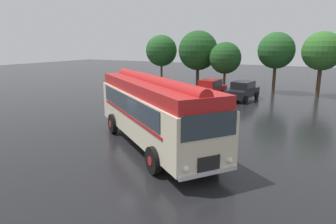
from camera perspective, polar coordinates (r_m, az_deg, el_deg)
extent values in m
plane|color=black|center=(14.52, -2.84, -7.15)|extent=(120.00, 120.00, 0.00)
cube|color=beige|center=(14.68, -2.80, -0.40)|extent=(9.54, 7.93, 2.10)
cube|color=red|center=(14.43, -2.86, 4.75)|extent=(9.26, 7.65, 0.56)
cylinder|color=red|center=(14.40, -2.87, 5.77)|extent=(8.01, 6.10, 0.60)
cube|color=#2D3842|center=(15.34, 1.12, 2.38)|extent=(6.47, 4.76, 0.84)
cube|color=#2D3842|center=(14.42, -7.94, 1.56)|extent=(6.47, 4.76, 0.84)
cube|color=red|center=(15.36, 1.27, 0.33)|extent=(6.63, 4.88, 0.12)
cube|color=red|center=(14.44, -7.74, -0.61)|extent=(6.63, 4.88, 0.12)
cube|color=#2D3842|center=(10.20, 7.98, -2.65)|extent=(1.33, 1.79, 0.88)
cube|color=black|center=(10.64, 7.76, -9.78)|extent=(0.58, 0.76, 0.56)
cube|color=silver|center=(10.76, 7.77, -11.44)|extent=(1.49, 1.97, 0.16)
sphere|color=white|center=(11.13, 11.73, -9.06)|extent=(0.22, 0.22, 0.22)
sphere|color=white|center=(10.22, 3.47, -10.86)|extent=(0.22, 0.22, 0.22)
cylinder|color=black|center=(12.93, 7.96, -7.25)|extent=(1.05, 0.88, 1.10)
cylinder|color=red|center=(12.93, 7.96, -7.25)|extent=(0.50, 0.49, 0.39)
cylinder|color=black|center=(11.79, -2.84, -9.18)|extent=(1.05, 0.88, 1.10)
cylinder|color=red|center=(11.79, -2.84, -9.18)|extent=(0.50, 0.49, 0.39)
cylinder|color=black|center=(18.02, -2.46, -1.30)|extent=(1.05, 0.88, 1.10)
cylinder|color=red|center=(18.02, -2.46, -1.30)|extent=(0.50, 0.49, 0.39)
cylinder|color=black|center=(17.22, -10.47, -2.19)|extent=(1.05, 0.88, 1.10)
cylinder|color=red|center=(17.22, -10.47, -2.19)|extent=(0.50, 0.49, 0.39)
cube|color=maroon|center=(28.28, 7.89, 4.09)|extent=(2.08, 4.34, 0.70)
cube|color=maroon|center=(28.32, 8.06, 5.46)|extent=(1.69, 2.31, 0.64)
cube|color=#2D3842|center=(28.00, 9.46, 5.33)|extent=(0.20, 1.93, 0.50)
cube|color=#2D3842|center=(28.66, 6.69, 5.59)|extent=(0.20, 1.93, 0.50)
cylinder|color=black|center=(26.81, 8.32, 2.82)|extent=(0.26, 0.66, 0.64)
cylinder|color=black|center=(27.60, 5.03, 3.20)|extent=(0.26, 0.66, 0.64)
cylinder|color=black|center=(29.15, 10.55, 3.56)|extent=(0.26, 0.66, 0.64)
cylinder|color=black|center=(29.88, 7.45, 3.89)|extent=(0.26, 0.66, 0.64)
cube|color=black|center=(27.62, 13.93, 3.61)|extent=(2.25, 4.39, 0.70)
cube|color=black|center=(27.66, 14.12, 5.02)|extent=(1.77, 2.36, 0.64)
cube|color=#2D3842|center=(27.38, 15.59, 4.86)|extent=(0.28, 1.92, 0.50)
cube|color=#2D3842|center=(27.95, 12.68, 5.17)|extent=(0.28, 1.92, 0.50)
cylinder|color=black|center=(26.16, 14.56, 2.29)|extent=(0.28, 0.66, 0.64)
cylinder|color=black|center=(26.85, 11.08, 2.73)|extent=(0.28, 0.66, 0.64)
cylinder|color=black|center=(28.57, 16.52, 3.05)|extent=(0.28, 0.66, 0.64)
cylinder|color=black|center=(29.19, 13.28, 3.44)|extent=(0.28, 0.66, 0.64)
cylinder|color=#4C3823|center=(36.01, -1.24, 7.24)|extent=(0.24, 0.24, 2.76)
sphere|color=#235623|center=(35.84, -1.27, 11.61)|extent=(3.64, 3.64, 3.64)
sphere|color=#235623|center=(35.69, -2.03, 12.06)|extent=(2.57, 2.57, 2.57)
cylinder|color=#4C3823|center=(33.98, 5.64, 6.68)|extent=(0.36, 0.36, 2.57)
sphere|color=#1E4C1E|center=(33.78, 5.75, 11.58)|extent=(4.32, 4.32, 4.32)
sphere|color=#1E4C1E|center=(33.50, 5.43, 11.30)|extent=(3.31, 3.31, 3.31)
cylinder|color=#4C3823|center=(31.95, 10.67, 5.86)|extent=(0.25, 0.25, 2.28)
sphere|color=#1E4C1E|center=(31.75, 10.85, 10.08)|extent=(3.25, 3.25, 3.25)
sphere|color=#1E4C1E|center=(31.65, 10.46, 9.69)|extent=(1.82, 1.82, 1.82)
cylinder|color=#4C3823|center=(32.68, 19.54, 6.04)|extent=(0.32, 0.32, 2.90)
sphere|color=#235623|center=(32.50, 19.92, 10.96)|extent=(3.64, 3.64, 3.64)
sphere|color=#235623|center=(32.40, 20.48, 11.46)|extent=(2.25, 2.25, 2.25)
cylinder|color=#4C3823|center=(32.08, 26.77, 5.29)|extent=(0.37, 0.37, 2.92)
sphere|color=#336B28|center=(31.90, 27.29, 10.29)|extent=(3.62, 3.62, 3.62)
sphere|color=#336B28|center=(31.52, 27.34, 10.52)|extent=(2.37, 2.37, 2.37)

